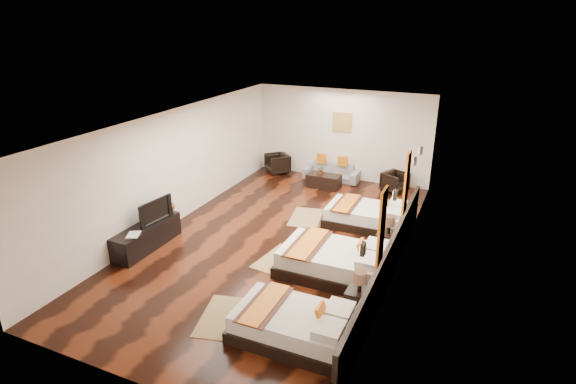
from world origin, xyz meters
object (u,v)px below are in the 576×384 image
at_px(sofa, 332,172).
at_px(armchair_left, 277,164).
at_px(bed_far, 368,216).
at_px(nightstand_a, 359,299).
at_px(nightstand_b, 388,241).
at_px(table_plant, 321,170).
at_px(coffee_table, 324,181).
at_px(tv_console, 147,236).
at_px(armchair_right, 395,182).
at_px(bed_near, 295,325).
at_px(bed_mid, 337,261).
at_px(book, 127,235).
at_px(figurine, 167,205).
at_px(tv, 153,210).

relative_size(sofa, armchair_left, 2.47).
distance_m(bed_far, armchair_left, 4.63).
height_order(nightstand_a, nightstand_b, nightstand_b).
distance_m(armchair_left, table_plant, 1.87).
bearing_deg(coffee_table, nightstand_a, -65.01).
distance_m(tv_console, armchair_right, 7.15).
xyz_separation_m(bed_near, coffee_table, (-1.88, 6.67, -0.05)).
distance_m(bed_far, table_plant, 2.91).
bearing_deg(bed_mid, sofa, 109.55).
height_order(bed_far, book, bed_far).
bearing_deg(sofa, book, -110.70).
xyz_separation_m(sofa, coffee_table, (0.00, -0.74, -0.05)).
xyz_separation_m(bed_far, book, (-4.19, -3.67, 0.31)).
height_order(sofa, armchair_right, armchair_right).
xyz_separation_m(bed_mid, sofa, (-1.88, 5.31, -0.04)).
relative_size(nightstand_a, sofa, 0.48).
height_order(nightstand_b, figurine, nightstand_b).
height_order(bed_far, coffee_table, bed_far).
bearing_deg(nightstand_b, table_plant, 129.27).
relative_size(bed_mid, coffee_table, 2.21).
relative_size(nightstand_a, book, 2.45).
xyz_separation_m(nightstand_b, table_plant, (-2.73, 3.34, 0.21)).
bearing_deg(table_plant, nightstand_b, -50.73).
distance_m(tv_console, coffee_table, 5.68).
relative_size(bed_near, armchair_left, 2.76).
bearing_deg(tv, sofa, -15.36).
height_order(bed_near, sofa, bed_near).
bearing_deg(bed_far, tv_console, -143.57).
bearing_deg(bed_near, armchair_right, 88.81).
xyz_separation_m(bed_near, armchair_left, (-3.72, 7.32, 0.07)).
relative_size(nightstand_b, table_plant, 3.61).
distance_m(tv_console, table_plant, 5.66).
bearing_deg(tv_console, bed_far, 36.43).
height_order(sofa, table_plant, table_plant).
bearing_deg(bed_far, figurine, -151.11).
bearing_deg(bed_mid, armchair_left, 125.52).
relative_size(bed_mid, tv_console, 1.23).
relative_size(bed_mid, armchair_right, 3.40).
height_order(nightstand_b, coffee_table, nightstand_b).
xyz_separation_m(bed_far, figurine, (-4.19, -2.31, 0.46)).
distance_m(bed_far, book, 5.58).
bearing_deg(sofa, tv_console, -112.43).
bearing_deg(figurine, bed_mid, -2.25).
xyz_separation_m(tv, armchair_right, (4.29, 5.46, -0.52)).
xyz_separation_m(tv, sofa, (2.26, 5.69, -0.57)).
height_order(bed_near, tv_console, bed_near).
distance_m(book, figurine, 1.36).
bearing_deg(nightstand_b, book, -153.82).
xyz_separation_m(book, sofa, (2.31, 6.49, -0.31)).
height_order(nightstand_a, tv_console, nightstand_a).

